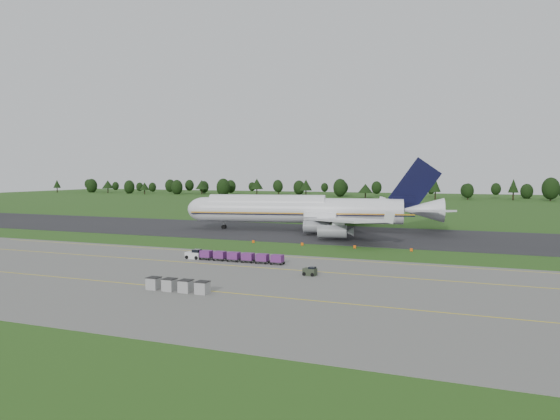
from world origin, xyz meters
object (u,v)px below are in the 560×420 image
at_px(utility_cart, 310,272).
at_px(uld_row, 178,285).
at_px(aircraft, 306,210).
at_px(edge_markers, 328,246).
at_px(baggage_train, 232,256).

xyz_separation_m(utility_cart, uld_row, (-12.13, -16.43, 0.28)).
bearing_deg(utility_cart, aircraft, 109.76).
height_order(aircraft, uld_row, aircraft).
distance_m(aircraft, uld_row, 75.69).
relative_size(aircraft, uld_row, 7.69).
relative_size(utility_cart, edge_markers, 0.06).
height_order(aircraft, baggage_train, aircraft).
relative_size(uld_row, edge_markers, 0.26).
bearing_deg(baggage_train, aircraft, 95.25).
distance_m(uld_row, edge_markers, 47.39).
height_order(aircraft, utility_cart, aircraft).
xyz_separation_m(aircraft, utility_cart, (21.05, -58.59, -4.83)).
height_order(baggage_train, edge_markers, baggage_train).
height_order(utility_cart, edge_markers, utility_cart).
distance_m(utility_cart, edge_markers, 31.30).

